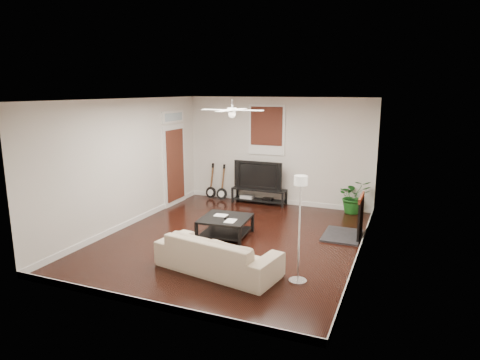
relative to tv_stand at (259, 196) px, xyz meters
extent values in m
cube|color=black|center=(0.42, -2.78, -0.20)|extent=(5.00, 6.00, 0.01)
cube|color=white|center=(0.42, -2.78, 2.60)|extent=(5.00, 6.00, 0.01)
cube|color=silver|center=(0.42, 0.22, 1.20)|extent=(5.00, 0.01, 2.80)
cube|color=silver|center=(0.42, -5.78, 1.20)|extent=(5.00, 0.01, 2.80)
cube|color=silver|center=(-2.08, -2.78, 1.20)|extent=(0.01, 6.00, 2.80)
cube|color=silver|center=(2.92, -2.78, 1.20)|extent=(0.01, 6.00, 2.80)
cube|color=#A05033|center=(2.91, -1.78, 1.20)|extent=(0.02, 2.20, 2.80)
cube|color=black|center=(2.62, -1.78, 0.26)|extent=(0.80, 1.10, 0.92)
cube|color=#3D1710|center=(0.12, 0.19, 1.75)|extent=(1.00, 0.06, 1.30)
cube|color=white|center=(-2.04, -0.88, 1.05)|extent=(0.08, 1.00, 2.50)
cube|color=black|center=(0.00, 0.00, 0.00)|extent=(1.46, 0.39, 0.41)
imported|color=black|center=(0.00, 0.02, 0.58)|extent=(1.30, 0.17, 0.75)
cube|color=black|center=(0.22, -2.69, 0.00)|extent=(1.04, 1.04, 0.41)
imported|color=tan|center=(0.80, -4.29, 0.11)|extent=(2.23, 1.19, 0.62)
imported|color=#18561A|center=(2.45, 0.04, 0.22)|extent=(0.97, 0.91, 0.85)
camera|label=1|loc=(3.64, -10.24, 2.78)|focal=31.43mm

